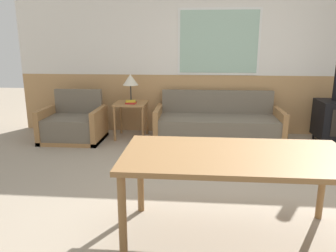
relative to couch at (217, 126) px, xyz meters
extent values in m
plane|color=gray|center=(0.09, -2.13, -0.24)|extent=(16.00, 16.00, 0.00)
cube|color=tan|center=(0.09, 0.50, 0.27)|extent=(7.20, 0.06, 1.02)
cube|color=silver|center=(0.09, 0.50, 1.62)|extent=(7.20, 0.06, 1.68)
cube|color=white|center=(0.00, 0.46, 1.34)|extent=(1.38, 0.01, 1.10)
cube|color=#99BCA8|center=(0.00, 0.46, 1.34)|extent=(1.30, 0.02, 1.02)
cube|color=#9E7042|center=(0.00, -0.02, -0.21)|extent=(2.04, 0.80, 0.06)
cube|color=#6B6051|center=(0.00, -0.04, -0.01)|extent=(1.88, 0.72, 0.33)
cube|color=#6B6051|center=(0.00, 0.33, 0.34)|extent=(1.88, 0.10, 0.39)
cube|color=#9E7042|center=(-0.98, -0.02, 0.03)|extent=(0.08, 0.80, 0.53)
cube|color=#9E7042|center=(0.98, -0.02, 0.03)|extent=(0.08, 0.80, 0.53)
cube|color=#9E7042|center=(-2.35, -0.24, -0.21)|extent=(0.96, 0.76, 0.06)
cube|color=#6B6051|center=(-2.35, -0.26, -0.01)|extent=(0.80, 0.68, 0.34)
cube|color=#6B6051|center=(-2.35, 0.09, 0.36)|extent=(0.80, 0.10, 0.40)
cube|color=#9E7042|center=(-2.79, -0.24, 0.03)|extent=(0.08, 0.76, 0.54)
cube|color=#9E7042|center=(-1.91, -0.24, 0.03)|extent=(0.08, 0.76, 0.54)
cube|color=#9E7042|center=(-1.44, 0.03, 0.34)|extent=(0.53, 0.53, 0.03)
cylinder|color=#9E7042|center=(-1.68, -0.20, 0.04)|extent=(0.04, 0.04, 0.57)
cylinder|color=#9E7042|center=(-1.21, -0.20, 0.04)|extent=(0.04, 0.04, 0.57)
cylinder|color=#9E7042|center=(-1.68, 0.26, 0.04)|extent=(0.04, 0.04, 0.57)
cylinder|color=#9E7042|center=(-1.21, 0.26, 0.04)|extent=(0.04, 0.04, 0.57)
cylinder|color=#262628|center=(-1.46, 0.12, 0.37)|extent=(0.17, 0.17, 0.02)
cylinder|color=#262628|center=(-1.46, 0.12, 0.51)|extent=(0.02, 0.02, 0.26)
cone|color=beige|center=(-1.46, 0.12, 0.73)|extent=(0.26, 0.26, 0.18)
cube|color=#B22823|center=(-1.42, -0.07, 0.37)|extent=(0.16, 0.16, 0.03)
cube|color=gold|center=(-1.43, -0.06, 0.40)|extent=(0.18, 0.17, 0.02)
cube|color=olive|center=(-0.04, -2.83, 0.47)|extent=(1.77, 0.89, 0.04)
cylinder|color=olive|center=(-0.87, -3.22, 0.11)|extent=(0.06, 0.06, 0.69)
cylinder|color=olive|center=(-0.87, -2.45, 0.11)|extent=(0.06, 0.06, 0.69)
cylinder|color=olive|center=(0.78, -2.45, 0.11)|extent=(0.06, 0.06, 0.69)
cylinder|color=black|center=(1.61, -0.26, -0.19)|extent=(0.04, 0.04, 0.10)
cylinder|color=black|center=(1.61, 0.18, -0.19)|extent=(0.04, 0.04, 0.10)
cube|color=black|center=(1.84, -0.04, 0.16)|extent=(0.55, 0.55, 0.59)
camera|label=1|loc=(-0.37, -5.27, 1.33)|focal=35.00mm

